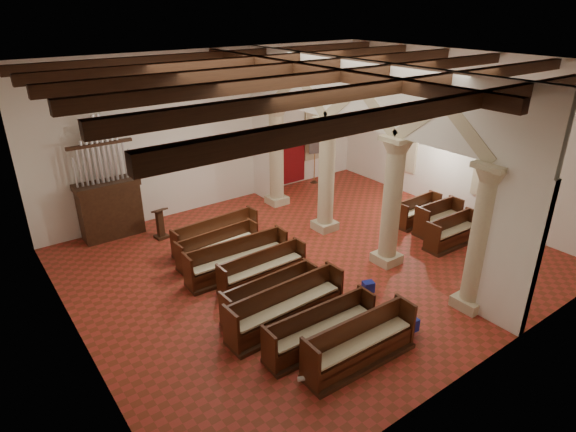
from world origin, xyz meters
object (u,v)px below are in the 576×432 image
(processional_banner, at_px, (315,166))
(nave_pew_0, at_px, (360,349))
(aisle_pew_0, at_px, (452,236))
(lectern, at_px, (160,225))
(pipe_organ, at_px, (109,199))

(processional_banner, bearing_deg, nave_pew_0, -106.46)
(processional_banner, bearing_deg, aisle_pew_0, -73.35)
(aisle_pew_0, bearing_deg, nave_pew_0, -158.96)
(lectern, xyz_separation_m, nave_pew_0, (1.11, -8.66, -0.10))
(aisle_pew_0, bearing_deg, processional_banner, 90.12)
(pipe_organ, relative_size, processional_banner, 1.84)
(lectern, bearing_deg, pipe_organ, 130.47)
(processional_banner, height_order, nave_pew_0, processional_banner)
(lectern, bearing_deg, processional_banner, 1.84)
(pipe_organ, distance_m, aisle_pew_0, 11.68)
(pipe_organ, distance_m, nave_pew_0, 10.17)
(processional_banner, xyz_separation_m, aisle_pew_0, (-0.14, -7.47, -0.45))
(lectern, relative_size, aisle_pew_0, 0.54)
(lectern, height_order, aisle_pew_0, lectern)
(pipe_organ, bearing_deg, aisle_pew_0, -39.99)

